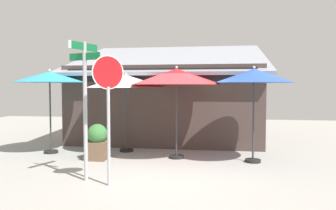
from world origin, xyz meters
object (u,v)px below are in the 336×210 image
Objects in this scene: stop_sign at (108,96)px; patio_umbrella_royal_blue_far_right at (254,76)px; sidewalk_planter at (97,142)px; patio_umbrella_teal_left at (50,78)px; patio_umbrella_ivory_center at (126,82)px; patio_umbrella_crimson_right at (177,77)px; street_sign_post at (85,97)px.

stop_sign reaches higher than patio_umbrella_royal_blue_far_right.
stop_sign reaches higher than sidewalk_planter.
stop_sign is at bearing -45.80° from patio_umbrella_teal_left.
patio_umbrella_teal_left is at bearing 159.15° from sidewalk_planter.
patio_umbrella_ivory_center is at bearing 69.39° from sidewalk_planter.
stop_sign is 1.02× the size of patio_umbrella_crimson_right.
patio_umbrella_crimson_right reaches higher than sidewalk_planter.
street_sign_post is at bearing -148.08° from patio_umbrella_royal_blue_far_right.
sidewalk_planter is (-1.16, 2.38, -1.39)m from stop_sign.
patio_umbrella_crimson_right is (4.08, -0.15, -0.00)m from patio_umbrella_teal_left.
stop_sign is at bearing -79.81° from patio_umbrella_ivory_center.
patio_umbrella_crimson_right is at bearing -2.14° from patio_umbrella_teal_left.
street_sign_post is 3.44m from patio_umbrella_ivory_center.
patio_umbrella_ivory_center is at bearing 14.86° from patio_umbrella_teal_left.
stop_sign is at bearing -64.02° from sidewalk_planter.
stop_sign is 1.07× the size of patio_umbrella_ivory_center.
patio_umbrella_royal_blue_far_right is (6.28, -0.35, -0.01)m from patio_umbrella_teal_left.
street_sign_post is at bearing -89.56° from patio_umbrella_ivory_center.
patio_umbrella_royal_blue_far_right is (3.29, 2.72, 0.49)m from stop_sign.
sidewalk_planter is at bearing -20.85° from patio_umbrella_teal_left.
street_sign_post is 1.15× the size of patio_umbrella_royal_blue_far_right.
patio_umbrella_teal_left reaches higher than sidewalk_planter.
patio_umbrella_crimson_right is 1.01× the size of patio_umbrella_royal_blue_far_right.
street_sign_post reaches higher than stop_sign.
patio_umbrella_royal_blue_far_right is (2.20, -0.20, -0.00)m from patio_umbrella_crimson_right.
patio_umbrella_teal_left is at bearing 177.86° from patio_umbrella_crimson_right.
patio_umbrella_crimson_right is at bearing 174.84° from patio_umbrella_royal_blue_far_right.
stop_sign is 1.03× the size of patio_umbrella_royal_blue_far_right.
stop_sign reaches higher than patio_umbrella_teal_left.
patio_umbrella_crimson_right is (1.75, -0.77, 0.12)m from patio_umbrella_ivory_center.
sidewalk_planter is (1.83, -0.70, -1.88)m from patio_umbrella_teal_left.
street_sign_post reaches higher than patio_umbrella_teal_left.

